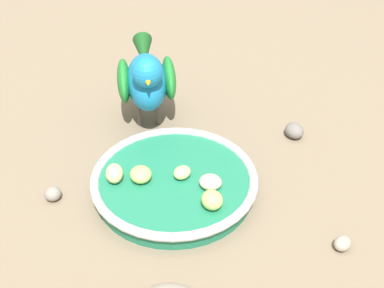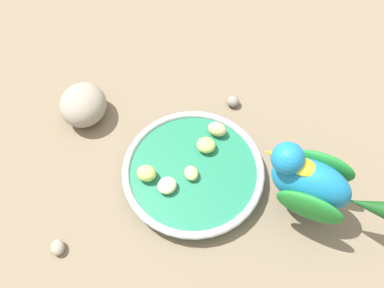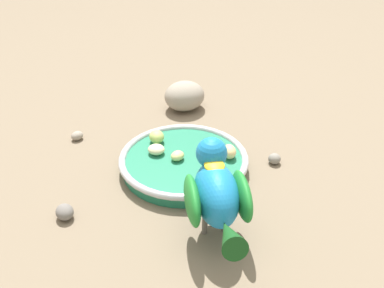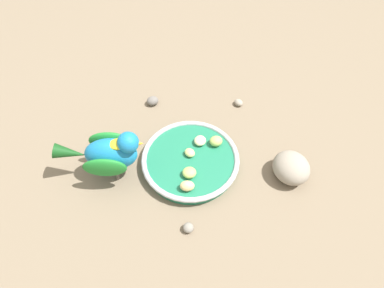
{
  "view_description": "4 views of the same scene",
  "coord_description": "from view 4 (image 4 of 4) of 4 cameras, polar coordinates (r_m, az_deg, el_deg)",
  "views": [
    {
      "loc": [
        0.43,
        -0.35,
        0.5
      ],
      "look_at": [
        0.03,
        0.06,
        0.07
      ],
      "focal_mm": 51.05,
      "sensor_mm": 36.0,
      "label": 1
    },
    {
      "loc": [
        0.1,
        0.3,
        0.55
      ],
      "look_at": [
        0.02,
        -0.0,
        0.05
      ],
      "focal_mm": 35.36,
      "sensor_mm": 36.0,
      "label": 2
    },
    {
      "loc": [
        -0.44,
        0.51,
        0.48
      ],
      "look_at": [
        0.02,
        0.01,
        0.05
      ],
      "focal_mm": 43.87,
      "sensor_mm": 36.0,
      "label": 3
    },
    {
      "loc": [
        -0.25,
        -0.33,
        0.68
      ],
      "look_at": [
        0.04,
        0.03,
        0.06
      ],
      "focal_mm": 32.49,
      "sensor_mm": 36.0,
      "label": 4
    }
  ],
  "objects": [
    {
      "name": "ground_plane",
      "position": [
        0.79,
        -0.68,
        -5.71
      ],
      "size": [
        4.0,
        4.0,
        0.0
      ],
      "primitive_type": "plane",
      "color": "#756651"
    },
    {
      "name": "feeding_bowl",
      "position": [
        0.8,
        -0.27,
        -2.7
      ],
      "size": [
        0.23,
        0.23,
        0.03
      ],
      "color": "#1E7251",
      "rests_on": "ground_plane"
    },
    {
      "name": "apple_piece_0",
      "position": [
        0.8,
        -0.38,
        -1.44
      ],
      "size": [
        0.02,
        0.03,
        0.02
      ],
      "primitive_type": "ellipsoid",
      "rotation": [
        0.0,
        0.0,
        4.82
      ],
      "color": "#C6D17A",
      "rests_on": "feeding_bowl"
    },
    {
      "name": "apple_piece_1",
      "position": [
        0.74,
        -0.8,
        -6.89
      ],
      "size": [
        0.04,
        0.04,
        0.02
      ],
      "primitive_type": "ellipsoid",
      "rotation": [
        0.0,
        0.0,
        2.47
      ],
      "color": "#E5C67F",
      "rests_on": "feeding_bowl"
    },
    {
      "name": "apple_piece_2",
      "position": [
        0.76,
        -0.59,
        -4.81
      ],
      "size": [
        0.04,
        0.04,
        0.02
      ],
      "primitive_type": "ellipsoid",
      "rotation": [
        0.0,
        0.0,
        5.73
      ],
      "color": "#B2CC66",
      "rests_on": "feeding_bowl"
    },
    {
      "name": "apple_piece_3",
      "position": [
        0.82,
        1.33,
        0.55
      ],
      "size": [
        0.04,
        0.04,
        0.02
      ],
      "primitive_type": "ellipsoid",
      "rotation": [
        0.0,
        0.0,
        3.55
      ],
      "color": "beige",
      "rests_on": "feeding_bowl"
    },
    {
      "name": "apple_piece_4",
      "position": [
        0.81,
        3.96,
        0.48
      ],
      "size": [
        0.04,
        0.04,
        0.02
      ],
      "primitive_type": "ellipsoid",
      "rotation": [
        0.0,
        0.0,
        5.78
      ],
      "color": "#B2CC66",
      "rests_on": "feeding_bowl"
    },
    {
      "name": "parrot",
      "position": [
        0.76,
        -13.48,
        -1.41
      ],
      "size": [
        0.17,
        0.15,
        0.14
      ],
      "rotation": [
        0.0,
        0.0,
        -0.68
      ],
      "color": "#59544C",
      "rests_on": "ground_plane"
    },
    {
      "name": "rock_large",
      "position": [
        0.8,
        15.96,
        -3.77
      ],
      "size": [
        0.1,
        0.1,
        0.06
      ],
      "primitive_type": "ellipsoid",
      "rotation": [
        0.0,
        0.0,
        4.48
      ],
      "color": "gray",
      "rests_on": "ground_plane"
    },
    {
      "name": "pebble_0",
      "position": [
        0.94,
        7.65,
        6.75
      ],
      "size": [
        0.02,
        0.02,
        0.02
      ],
      "primitive_type": "ellipsoid",
      "rotation": [
        0.0,
        0.0,
        4.74
      ],
      "color": "gray",
      "rests_on": "ground_plane"
    },
    {
      "name": "pebble_1",
      "position": [
        0.73,
        -0.63,
        -13.58
      ],
      "size": [
        0.03,
        0.03,
        0.02
      ],
      "primitive_type": "ellipsoid",
      "rotation": [
        0.0,
        0.0,
        2.72
      ],
      "color": "gray",
      "rests_on": "ground_plane"
    },
    {
      "name": "pebble_2",
      "position": [
        0.94,
        -6.5,
        7.06
      ],
      "size": [
        0.04,
        0.04,
        0.02
      ],
      "primitive_type": "ellipsoid",
      "rotation": [
        0.0,
        0.0,
        5.96
      ],
      "color": "slate",
      "rests_on": "ground_plane"
    }
  ]
}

